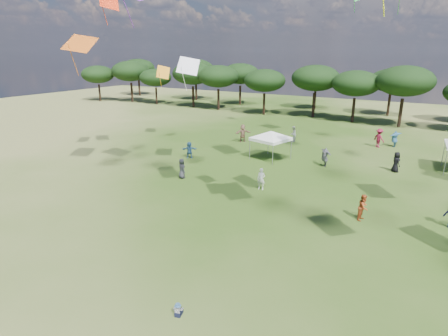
{
  "coord_description": "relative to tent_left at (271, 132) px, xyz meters",
  "views": [
    {
      "loc": [
        7.64,
        -7.4,
        9.31
      ],
      "look_at": [
        -0.16,
        6.0,
        4.41
      ],
      "focal_mm": 30.0,
      "sensor_mm": 36.0,
      "label": 1
    }
  ],
  "objects": [
    {
      "name": "tent_left",
      "position": [
        0.0,
        0.0,
        0.0
      ],
      "size": [
        5.42,
        5.42,
        2.85
      ],
      "rotation": [
        0.0,
        0.0,
        -0.27
      ],
      "color": "gray",
      "rests_on": "ground"
    },
    {
      "name": "toddler",
      "position": [
        5.4,
        -20.8,
        -2.19
      ],
      "size": [
        0.39,
        0.42,
        0.52
      ],
      "rotation": [
        0.0,
        0.0,
        0.29
      ],
      "color": "black",
      "rests_on": "ground"
    },
    {
      "name": "tree_line",
      "position": [
        7.36,
        24.94,
        3.0
      ],
      "size": [
        108.78,
        17.63,
        7.77
      ],
      "color": "black",
      "rests_on": "ground"
    },
    {
      "name": "festival_crowd",
      "position": [
        5.66,
        2.01,
        -1.59
      ],
      "size": [
        28.75,
        20.68,
        1.9
      ],
      "color": "#444549",
      "rests_on": "ground"
    }
  ]
}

